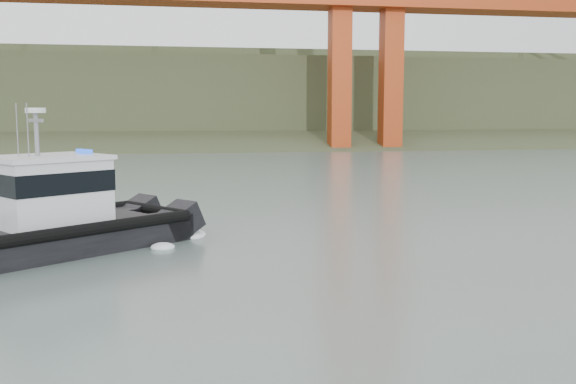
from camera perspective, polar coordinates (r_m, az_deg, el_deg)
name	(u,v)px	position (r m, az deg, el deg)	size (l,w,h in m)	color
ground	(375,288)	(20.93, 7.75, -8.43)	(400.00, 400.00, 0.00)	slate
headlands	(204,106)	(144.86, -7.47, 7.55)	(500.00, 105.36, 27.12)	#344225
patrol_boat	(39,216)	(27.30, -21.22, -2.01)	(12.47, 11.01, 5.96)	black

